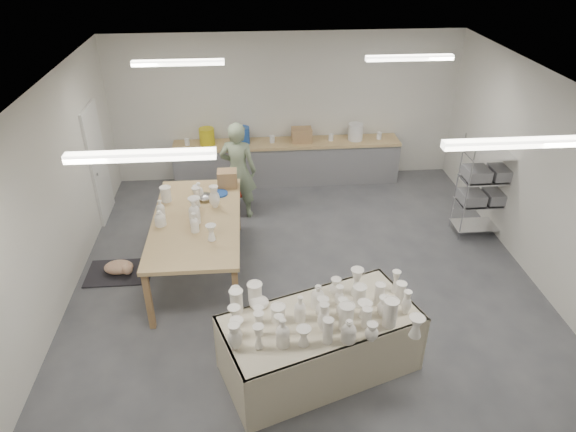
{
  "coord_description": "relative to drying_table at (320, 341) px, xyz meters",
  "views": [
    {
      "loc": [
        -0.8,
        -6.02,
        4.89
      ],
      "look_at": [
        -0.25,
        0.47,
        1.05
      ],
      "focal_mm": 32.0,
      "sensor_mm": 36.0,
      "label": 1
    }
  ],
  "objects": [
    {
      "name": "room",
      "position": [
        -0.08,
        1.59,
        1.6
      ],
      "size": [
        8.0,
        8.02,
        3.0
      ],
      "color": "#424449",
      "rests_on": "ground"
    },
    {
      "name": "back_counter",
      "position": [
        0.02,
        5.19,
        0.03
      ],
      "size": [
        4.6,
        0.6,
        1.24
      ],
      "color": "tan",
      "rests_on": "ground"
    },
    {
      "name": "wire_shelf",
      "position": [
        3.23,
        2.91,
        0.46
      ],
      "size": [
        0.88,
        0.48,
        1.8
      ],
      "color": "silver",
      "rests_on": "ground"
    },
    {
      "name": "drying_table",
      "position": [
        0.0,
        0.0,
        0.0
      ],
      "size": [
        2.55,
        1.85,
        1.19
      ],
      "rotation": [
        0.0,
        0.0,
        0.33
      ],
      "color": "olive",
      "rests_on": "ground"
    },
    {
      "name": "work_table",
      "position": [
        -1.56,
        2.26,
        0.5
      ],
      "size": [
        1.31,
        2.6,
        1.34
      ],
      "rotation": [
        0.0,
        0.0,
        -0.01
      ],
      "color": "tan",
      "rests_on": "ground"
    },
    {
      "name": "rug",
      "position": [
        -2.87,
        2.21,
        -0.45
      ],
      "size": [
        1.0,
        0.7,
        0.02
      ],
      "primitive_type": "cube",
      "color": "black",
      "rests_on": "ground"
    },
    {
      "name": "cat",
      "position": [
        -2.85,
        2.2,
        -0.34
      ],
      "size": [
        0.54,
        0.47,
        0.19
      ],
      "rotation": [
        0.0,
        0.0,
        0.41
      ],
      "color": "white",
      "rests_on": "rug"
    },
    {
      "name": "potter",
      "position": [
        -0.96,
        3.9,
        0.45
      ],
      "size": [
        0.75,
        0.58,
        1.82
      ],
      "primitive_type": "imported",
      "rotation": [
        0.0,
        0.0,
        2.91
      ],
      "color": "gray",
      "rests_on": "ground"
    },
    {
      "name": "red_stool",
      "position": [
        -0.96,
        4.17,
        -0.15
      ],
      "size": [
        0.43,
        0.43,
        0.35
      ],
      "rotation": [
        0.0,
        0.0,
        0.19
      ],
      "color": "#AF2619",
      "rests_on": "ground"
    }
  ]
}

